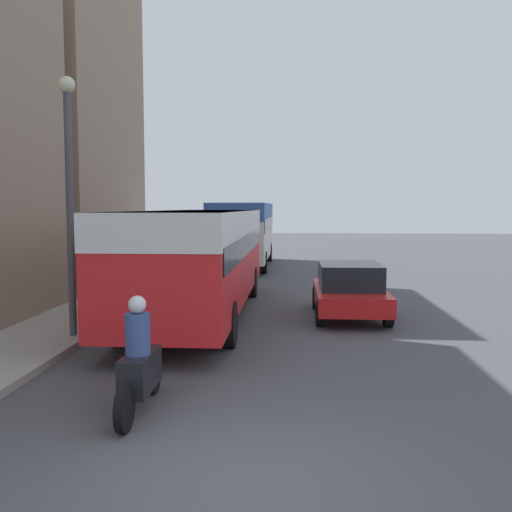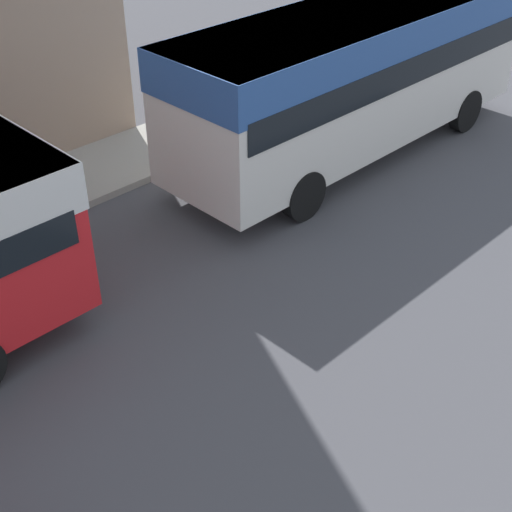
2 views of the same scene
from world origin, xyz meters
name	(u,v)px [view 2 (image 2 of 2)]	position (x,y,z in m)	size (l,w,h in m)	color
bus_following	(356,64)	(-1.96, 22.48, 2.06)	(2.61, 9.27, 3.18)	silver
pedestrian_near_curb	(212,89)	(-4.97, 21.05, 1.06)	(0.43, 0.43, 1.80)	#232838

